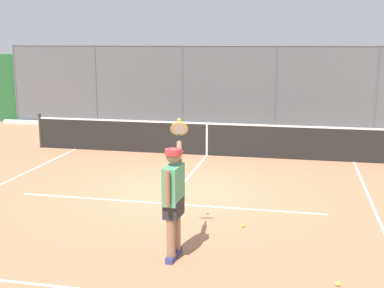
# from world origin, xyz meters

# --- Properties ---
(ground_plane) EXTENTS (60.00, 60.00, 0.00)m
(ground_plane) POSITION_xyz_m (0.00, 0.00, 0.00)
(ground_plane) COLOR #B27551
(court_line_markings) EXTENTS (8.26, 8.32, 0.01)m
(court_line_markings) POSITION_xyz_m (0.00, 1.22, 0.00)
(court_line_markings) COLOR white
(court_line_markings) RESTS_ON ground
(fence_backdrop) EXTENTS (20.18, 1.37, 3.14)m
(fence_backdrop) POSITION_xyz_m (0.00, -8.58, 1.37)
(fence_backdrop) COLOR #565B60
(fence_backdrop) RESTS_ON ground
(tennis_net) EXTENTS (10.61, 0.09, 1.07)m
(tennis_net) POSITION_xyz_m (0.00, -3.72, 0.49)
(tennis_net) COLOR #2D2D2D
(tennis_net) RESTS_ON ground
(tennis_player) EXTENTS (0.42, 1.42, 2.00)m
(tennis_player) POSITION_xyz_m (-0.79, 3.34, 1.00)
(tennis_player) COLOR navy
(tennis_player) RESTS_ON ground
(tennis_ball_by_sideline) EXTENTS (0.07, 0.07, 0.07)m
(tennis_ball_by_sideline) POSITION_xyz_m (-1.68, 1.85, 0.03)
(tennis_ball_by_sideline) COLOR #C1D138
(tennis_ball_by_sideline) RESTS_ON ground
(tennis_ball_near_baseline) EXTENTS (0.07, 0.07, 0.07)m
(tennis_ball_near_baseline) POSITION_xyz_m (-3.18, 3.77, 0.03)
(tennis_ball_near_baseline) COLOR #D6E042
(tennis_ball_near_baseline) RESTS_ON ground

